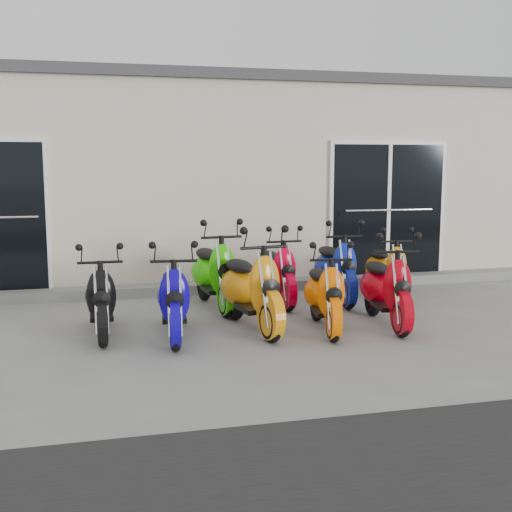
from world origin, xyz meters
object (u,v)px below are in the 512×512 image
object	(u,v)px
scooter_back_green	(214,263)
scooter_front_black	(101,288)
scooter_front_blue	(174,288)
scooter_front_orange_b	(324,284)
scooter_back_red	(276,264)
scooter_back_blue	(336,259)
scooter_back_yellow	(387,261)
scooter_front_red	(386,278)
scooter_front_orange_a	(251,277)

from	to	relation	value
scooter_back_green	scooter_front_black	bearing A→B (deg)	-150.24
scooter_front_blue	scooter_front_orange_b	bearing A→B (deg)	1.62
scooter_front_black	scooter_back_red	xyz separation A→B (m)	(2.39, 1.14, 0.01)
scooter_back_blue	scooter_back_yellow	bearing A→B (deg)	9.17
scooter_front_red	scooter_front_orange_b	bearing A→B (deg)	-171.29
scooter_front_orange_b	scooter_back_green	world-z (taller)	scooter_back_green
scooter_front_orange_b	scooter_back_yellow	size ratio (longest dim) A/B	1.03
scooter_front_blue	scooter_front_orange_b	xyz separation A→B (m)	(1.75, -0.11, -0.02)
scooter_front_orange_a	scooter_front_orange_b	distance (m)	0.87
scooter_front_orange_b	scooter_back_green	bearing A→B (deg)	134.16
scooter_front_black	scooter_front_blue	distance (m)	0.85
scooter_back_green	scooter_back_blue	world-z (taller)	scooter_back_green
scooter_front_orange_b	scooter_back_yellow	xyz separation A→B (m)	(1.54, 1.59, -0.02)
scooter_front_black	scooter_front_orange_b	bearing A→B (deg)	-9.80
scooter_front_orange_a	scooter_front_red	distance (m)	1.64
scooter_front_black	scooter_back_green	distance (m)	1.83
scooter_back_red	scooter_back_green	bearing A→B (deg)	-176.57
scooter_front_black	scooter_back_green	xyz separation A→B (m)	(1.49, 1.05, 0.07)
scooter_back_green	scooter_back_yellow	xyz separation A→B (m)	(2.59, 0.13, -0.09)
scooter_front_black	scooter_back_yellow	xyz separation A→B (m)	(4.08, 1.18, -0.02)
scooter_front_black	scooter_front_blue	xyz separation A→B (m)	(0.80, -0.30, 0.02)
scooter_back_red	scooter_front_red	bearing A→B (deg)	-59.27
scooter_front_red	scooter_back_yellow	size ratio (longest dim) A/B	1.10
scooter_back_yellow	scooter_back_red	bearing A→B (deg)	-176.37
scooter_back_blue	scooter_front_red	bearing A→B (deg)	-83.30
scooter_back_red	scooter_back_yellow	world-z (taller)	scooter_back_red
scooter_front_red	scooter_front_blue	bearing A→B (deg)	-175.48
scooter_back_yellow	scooter_front_orange_b	bearing A→B (deg)	-131.98
scooter_front_orange_b	scooter_front_red	xyz separation A→B (m)	(0.80, 0.04, 0.04)
scooter_front_orange_b	scooter_back_red	bearing A→B (deg)	104.10
scooter_front_black	scooter_front_orange_a	xyz separation A→B (m)	(1.71, -0.17, 0.08)
scooter_front_black	scooter_back_blue	world-z (taller)	scooter_back_blue
scooter_front_black	scooter_back_yellow	distance (m)	4.25
scooter_back_blue	scooter_back_yellow	xyz separation A→B (m)	(0.83, 0.09, -0.07)
scooter_front_black	scooter_back_blue	distance (m)	3.43
scooter_front_orange_a	scooter_front_black	bearing A→B (deg)	165.86
scooter_front_orange_b	scooter_back_blue	size ratio (longest dim) A/B	0.92
scooter_front_blue	scooter_back_yellow	size ratio (longest dim) A/B	1.07
scooter_front_black	scooter_front_blue	bearing A→B (deg)	-21.17
scooter_back_green	scooter_back_yellow	world-z (taller)	scooter_back_green
scooter_front_red	scooter_front_black	bearing A→B (deg)	179.87
scooter_front_orange_b	scooter_back_green	distance (m)	1.80
scooter_front_orange_a	scooter_back_yellow	world-z (taller)	scooter_front_orange_a
scooter_front_black	scooter_back_red	world-z (taller)	scooter_back_red
scooter_front_blue	scooter_front_red	size ratio (longest dim) A/B	0.97
scooter_back_yellow	scooter_front_red	bearing A→B (deg)	-113.29
scooter_front_orange_b	scooter_back_red	distance (m)	1.55
scooter_front_orange_a	scooter_front_orange_b	size ratio (longest dim) A/B	1.16
scooter_back_red	scooter_front_orange_b	bearing A→B (deg)	-85.90
scooter_front_orange_a	scooter_back_blue	size ratio (longest dim) A/B	1.07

